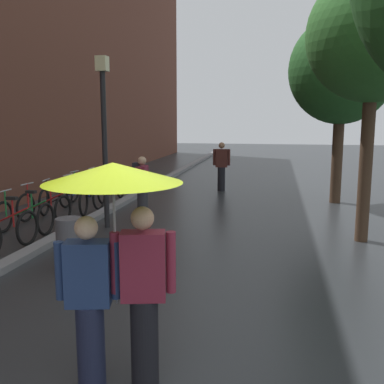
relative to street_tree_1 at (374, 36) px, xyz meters
The scene contains 16 objects.
ground_plane 7.42m from the street_tree_1, 117.95° to the right, with size 80.00×80.00×0.00m, color #26282B.
kerb_strip 8.56m from the street_tree_1, 143.78° to the left, with size 0.30×36.00×0.12m, color slate.
street_tree_1 is the anchor object (origin of this frame).
street_tree_2 4.26m from the street_tree_1, 90.11° to the left, with size 2.98×2.98×5.36m.
parked_bicycle_2 8.05m from the street_tree_1, 167.59° to the right, with size 1.13×0.77×0.96m.
parked_bicycle_3 7.98m from the street_tree_1, behind, with size 1.10×0.73×0.96m.
parked_bicycle_4 8.02m from the street_tree_1, behind, with size 1.14×0.80×0.96m.
parked_bicycle_5 8.00m from the street_tree_1, behind, with size 1.17×0.84×0.96m.
parked_bicycle_6 8.11m from the street_tree_1, 164.12° to the left, with size 1.14×0.79×0.96m.
parked_bicycle_7 8.49m from the street_tree_1, 158.89° to the left, with size 1.15×0.81×0.96m.
parked_bicycle_8 8.75m from the street_tree_1, 151.84° to the left, with size 1.09×0.72×0.96m.
couple_under_umbrella 6.95m from the street_tree_1, 119.11° to the right, with size 1.23×1.23×2.09m.
street_lamp_post 5.80m from the street_tree_1, behind, with size 0.24×0.24×3.80m.
litter_bin 6.76m from the street_tree_1, 152.30° to the right, with size 0.44×0.44×0.85m, color #4C4C51.
pedestrian_walking_midground 7.50m from the street_tree_1, 121.90° to the left, with size 0.59×0.26×1.67m.
pedestrian_walking_far 5.91m from the street_tree_1, behind, with size 0.35×0.59×1.58m.
Camera 1 is at (1.18, -3.78, 2.48)m, focal length 41.62 mm.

